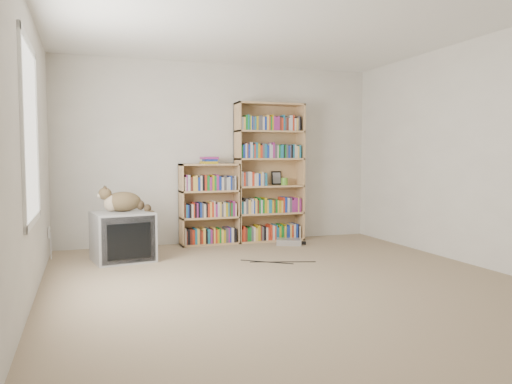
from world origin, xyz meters
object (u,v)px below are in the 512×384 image
object	(u,v)px
crt_tv	(122,236)
cat	(127,204)
dvd_player	(289,242)
bookcase_short	(209,207)
bookcase_tall	(269,176)

from	to	relation	value
crt_tv	cat	bearing A→B (deg)	17.78
dvd_player	bookcase_short	bearing A→B (deg)	-178.45
bookcase_tall	dvd_player	world-z (taller)	bookcase_tall
crt_tv	cat	size ratio (longest dim) A/B	1.11
cat	dvd_player	size ratio (longest dim) A/B	1.98
crt_tv	bookcase_tall	bearing A→B (deg)	10.05
dvd_player	cat	bearing A→B (deg)	-148.59
cat	bookcase_tall	size ratio (longest dim) A/B	0.34
crt_tv	bookcase_tall	distance (m)	2.32
cat	dvd_player	distance (m)	2.28
bookcase_tall	cat	bearing A→B (deg)	-160.52
cat	dvd_player	world-z (taller)	cat
crt_tv	dvd_player	xyz separation A→B (m)	(2.24, 0.34, -0.24)
bookcase_tall	bookcase_short	bearing A→B (deg)	-179.92
cat	crt_tv	bearing A→B (deg)	-162.02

